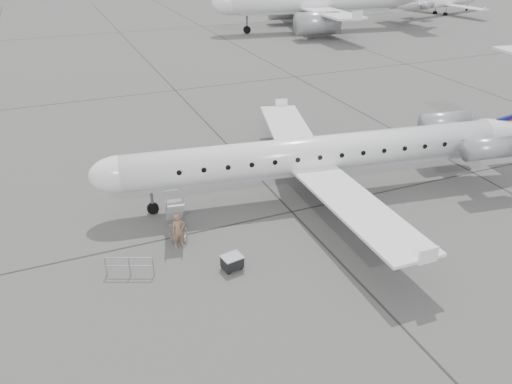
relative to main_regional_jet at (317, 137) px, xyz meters
name	(u,v)px	position (x,y,z in m)	size (l,w,h in m)	color
ground	(361,219)	(0.99, -3.69, -3.68)	(320.00, 320.00, 0.00)	#565654
main_regional_jet	(317,137)	(0.00, 0.00, 0.00)	(28.72, 20.68, 7.36)	white
airstair	(175,213)	(-8.85, -1.02, -2.53)	(0.85, 2.47, 2.31)	white
passenger	(178,231)	(-9.05, -2.39, -2.74)	(0.69, 0.45, 1.89)	#846248
safety_railing	(129,267)	(-11.80, -3.85, -3.18)	(2.20, 0.08, 1.00)	gray
baggage_cart	(232,262)	(-7.24, -5.22, -3.29)	(0.90, 0.73, 0.78)	black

